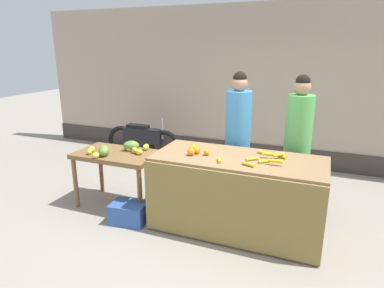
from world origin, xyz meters
The scene contains 12 objects.
ground_plane centered at (0.00, 0.00, 0.00)m, with size 24.00×24.00×0.00m, color gray.
market_wall_back centered at (0.00, 2.64, 1.42)m, with size 9.38×0.23×2.91m.
fruit_stall_counter centered at (0.32, -0.01, 0.46)m, with size 1.99×0.89×0.92m.
side_table_wooden centered at (-1.37, 0.00, 0.67)m, with size 1.12×0.66×0.77m.
banana_bunch_pile centered at (0.59, -0.01, 0.95)m, with size 0.74×0.57×0.07m.
orange_pile centered at (-0.21, -0.04, 0.96)m, with size 0.29×0.26×0.09m.
mango_papaya_pile centered at (-1.33, -0.01, 0.83)m, with size 0.78×0.66×0.14m.
vendor_woman_blue_shirt centered at (0.13, 0.68, 0.93)m, with size 0.34×0.34×1.85m.
vendor_woman_green_shirt centered at (0.91, 0.73, 0.92)m, with size 0.34×0.34×1.83m.
parked_motorcycle centered at (-2.03, 1.81, 0.40)m, with size 1.60×0.18×0.88m.
produce_crate centered at (-0.98, -0.38, 0.13)m, with size 0.44×0.32×0.26m, color #3359A5.
produce_sack centered at (-0.56, 0.77, 0.26)m, with size 0.36×0.30×0.51m, color tan.
Camera 1 is at (1.18, -3.59, 2.16)m, focal length 31.01 mm.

